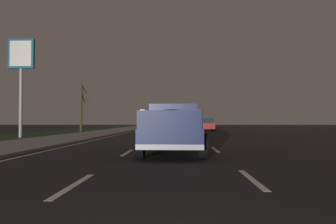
% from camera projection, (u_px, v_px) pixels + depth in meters
% --- Properties ---
extents(ground, '(144.00, 144.00, 0.00)m').
position_uv_depth(ground, '(177.00, 134.00, 29.06)').
color(ground, black).
extents(sidewalk_shoulder, '(108.00, 4.00, 0.12)m').
position_uv_depth(sidewalk_shoulder, '(95.00, 134.00, 29.33)').
color(sidewalk_shoulder, gray).
rests_on(sidewalk_shoulder, ground).
extents(grass_verge, '(108.00, 6.00, 0.01)m').
position_uv_depth(grass_verge, '(40.00, 134.00, 29.51)').
color(grass_verge, '#1E3819').
rests_on(grass_verge, ground).
extents(lane_markings, '(108.00, 7.04, 0.01)m').
position_uv_depth(lane_markings, '(146.00, 133.00, 32.52)').
color(lane_markings, silver).
rests_on(lane_markings, ground).
extents(pickup_truck, '(5.45, 2.34, 1.87)m').
position_uv_depth(pickup_truck, '(173.00, 127.00, 12.16)').
color(pickup_truck, '#141E4C').
rests_on(pickup_truck, ground).
extents(sedan_red, '(4.42, 2.05, 1.54)m').
position_uv_depth(sedan_red, '(206.00, 124.00, 38.85)').
color(sedan_red, maroon).
rests_on(sedan_red, ground).
extents(sedan_green, '(4.40, 2.03, 1.54)m').
position_uv_depth(sedan_green, '(176.00, 125.00, 35.64)').
color(sedan_green, '#14592D').
rests_on(sedan_green, ground).
extents(sedan_white, '(4.45, 2.11, 1.54)m').
position_uv_depth(sedan_white, '(176.00, 126.00, 28.24)').
color(sedan_white, silver).
rests_on(sedan_white, ground).
extents(gas_price_sign, '(0.27, 1.90, 7.25)m').
position_uv_depth(gas_price_sign, '(21.00, 63.00, 23.73)').
color(gas_price_sign, '#99999E').
rests_on(gas_price_sign, ground).
extents(bare_tree_far, '(1.55, 1.05, 5.52)m').
position_uv_depth(bare_tree_far, '(82.00, 107.00, 37.12)').
color(bare_tree_far, '#423323').
rests_on(bare_tree_far, ground).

